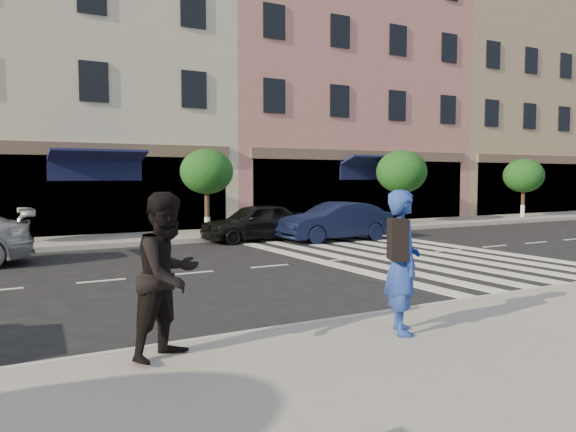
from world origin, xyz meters
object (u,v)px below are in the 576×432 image
object	(u,v)px
walker	(168,275)
car_far_right	(336,221)
car_far_mid	(255,222)
photographer	(402,262)

from	to	relation	value
walker	car_far_right	distance (m)	13.23
walker	car_far_mid	size ratio (longest dim) A/B	0.50
walker	car_far_right	bearing A→B (deg)	18.07
photographer	car_far_right	distance (m)	11.89
car_far_mid	car_far_right	world-z (taller)	car_far_right
photographer	car_far_right	world-z (taller)	photographer
walker	car_far_right	world-z (taller)	walker
photographer	car_far_mid	xyz separation A→B (m)	(3.53, 11.62, -0.45)
walker	car_far_right	xyz separation A→B (m)	(8.91, 9.76, -0.43)
photographer	car_far_mid	distance (m)	12.15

